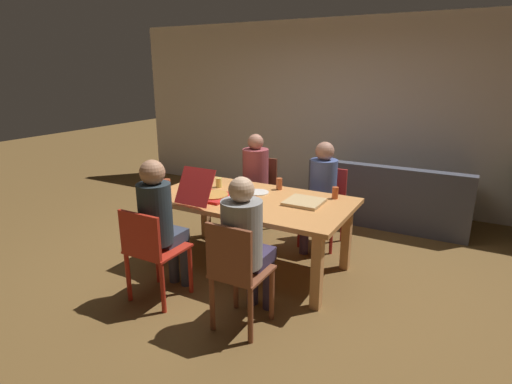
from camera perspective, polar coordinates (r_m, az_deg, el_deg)
ground_plane at (r=4.40m, az=-0.64°, el=-10.23°), size 20.00×20.00×0.00m
back_wall at (r=6.43m, az=11.43°, el=10.76°), size 7.21×0.12×2.71m
dining_table at (r=4.14m, az=-0.67°, el=-2.06°), size 2.00×1.08×0.75m
chair_0 at (r=5.18m, az=0.45°, el=0.28°), size 0.39×0.46×0.92m
person_0 at (r=5.00m, az=-0.38°, el=2.13°), size 0.32×0.52×1.25m
chair_1 at (r=3.20m, az=-2.69°, el=-11.19°), size 0.41×0.41×0.92m
person_1 at (r=3.20m, az=-1.45°, el=-6.57°), size 0.32×0.51×1.24m
chair_2 at (r=3.69m, az=-14.40°, el=-7.84°), size 0.45×0.44×0.87m
person_2 at (r=3.68m, az=-13.25°, el=-3.50°), size 0.29×0.47×1.28m
chair_3 at (r=4.87m, az=9.60°, el=-1.22°), size 0.44×0.46×0.88m
person_3 at (r=4.66m, az=9.06°, el=0.66°), size 0.31×0.54×1.22m
pizza_box_0 at (r=4.09m, az=-6.55°, el=-0.33°), size 0.37×0.55×0.35m
pizza_box_1 at (r=3.97m, az=6.75°, el=-1.38°), size 0.35×0.35×0.03m
plate_0 at (r=3.77m, az=-1.29°, el=-2.43°), size 0.23×0.23×0.01m
plate_1 at (r=4.27m, az=0.26°, el=-0.05°), size 0.23×0.23×0.01m
drinking_glass_0 at (r=4.45m, az=-12.31°, el=0.99°), size 0.07×0.07×0.13m
drinking_glass_1 at (r=4.49m, az=-5.21°, el=1.31°), size 0.07×0.07×0.10m
drinking_glass_2 at (r=4.16m, az=10.99°, el=-0.11°), size 0.06×0.06×0.12m
drinking_glass_3 at (r=4.39m, az=3.27°, el=1.15°), size 0.07×0.07×0.12m
couch at (r=5.77m, az=17.99°, el=-1.23°), size 2.03×0.82×0.83m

